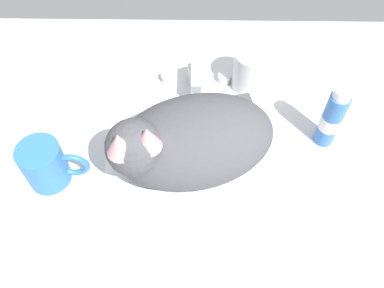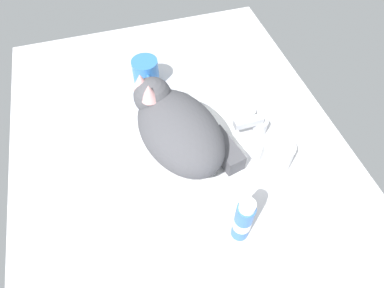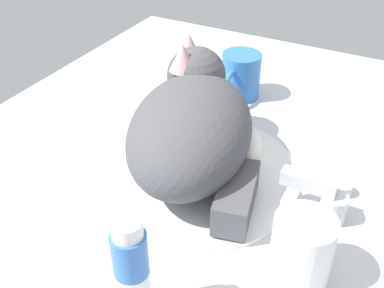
% 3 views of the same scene
% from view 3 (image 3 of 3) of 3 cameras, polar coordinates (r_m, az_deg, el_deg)
% --- Properties ---
extents(ground_plane, '(1.10, 0.83, 0.03)m').
position_cam_3_polar(ground_plane, '(0.72, -0.15, -4.51)').
color(ground_plane, silver).
extents(sink_basin, '(0.33, 0.33, 0.01)m').
position_cam_3_polar(sink_basin, '(0.71, -0.15, -3.29)').
color(sink_basin, white).
rests_on(sink_basin, ground_plane).
extents(faucet, '(0.15, 0.09, 0.06)m').
position_cam_3_polar(faucet, '(0.65, 15.97, -6.90)').
color(faucet, silver).
rests_on(faucet, ground_plane).
extents(cat, '(0.31, 0.25, 0.16)m').
position_cam_3_polar(cat, '(0.67, 0.15, 2.33)').
color(cat, '#4C4C51').
rests_on(cat, sink_basin).
extents(coffee_mug, '(0.11, 0.07, 0.09)m').
position_cam_3_polar(coffee_mug, '(0.89, 5.85, 8.20)').
color(coffee_mug, '#3372C6').
rests_on(coffee_mug, ground_plane).
extents(rinse_cup, '(0.07, 0.07, 0.09)m').
position_cam_3_polar(rinse_cup, '(0.56, 13.18, -12.33)').
color(rinse_cup, white).
rests_on(rinse_cup, ground_plane).
extents(toothpaste_bottle, '(0.04, 0.04, 0.14)m').
position_cam_3_polar(toothpaste_bottle, '(0.50, -7.30, -15.38)').
color(toothpaste_bottle, '#3870C6').
rests_on(toothpaste_bottle, ground_plane).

